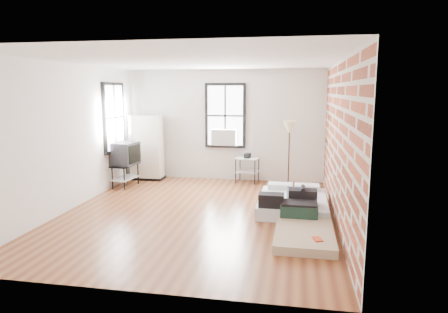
% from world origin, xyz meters
% --- Properties ---
extents(ground, '(6.00, 6.00, 0.00)m').
position_xyz_m(ground, '(0.00, 0.00, 0.00)').
color(ground, '#602E19').
rests_on(ground, ground).
extents(room_shell, '(5.02, 6.02, 2.80)m').
position_xyz_m(room_shell, '(0.23, 0.36, 1.74)').
color(room_shell, silver).
rests_on(room_shell, ground).
extents(mattress_main, '(1.31, 1.76, 0.56)m').
position_xyz_m(mattress_main, '(1.75, 0.58, 0.15)').
color(mattress_main, silver).
rests_on(mattress_main, ground).
extents(mattress_bare, '(0.92, 1.73, 0.37)m').
position_xyz_m(mattress_bare, '(1.93, -0.69, 0.11)').
color(mattress_bare, tan).
rests_on(mattress_bare, ground).
extents(wardrobe, '(0.84, 0.49, 1.65)m').
position_xyz_m(wardrobe, '(-2.00, 2.65, 0.82)').
color(wardrobe, black).
rests_on(wardrobe, ground).
extents(side_table, '(0.62, 0.53, 0.74)m').
position_xyz_m(side_table, '(0.60, 2.72, 0.50)').
color(side_table, black).
rests_on(side_table, ground).
extents(floor_lamp, '(0.33, 0.33, 1.56)m').
position_xyz_m(floor_lamp, '(1.62, 2.65, 1.33)').
color(floor_lamp, black).
rests_on(floor_lamp, ground).
extents(tv_stand, '(0.60, 0.81, 1.07)m').
position_xyz_m(tv_stand, '(-2.21, 1.76, 0.77)').
color(tv_stand, black).
rests_on(tv_stand, ground).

